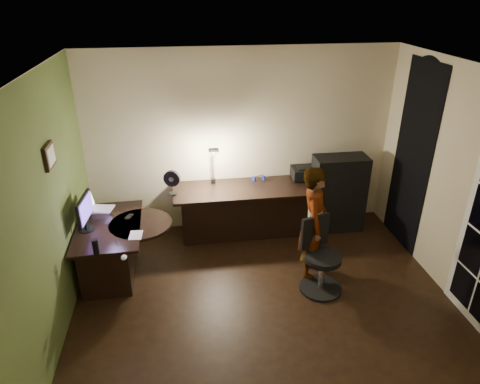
{
  "coord_description": "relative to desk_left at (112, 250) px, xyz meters",
  "views": [
    {
      "loc": [
        -0.86,
        -3.89,
        3.44
      ],
      "look_at": [
        -0.15,
        1.05,
        1.0
      ],
      "focal_mm": 32.0,
      "sensor_mm": 36.0,
      "label": 1
    }
  ],
  "objects": [
    {
      "name": "floor",
      "position": [
        1.83,
        -0.89,
        -0.37
      ],
      "size": [
        4.5,
        4.0,
        0.01
      ],
      "primitive_type": "cube",
      "color": "black",
      "rests_on": "ground"
    },
    {
      "name": "ceiling",
      "position": [
        1.83,
        -0.89,
        2.34
      ],
      "size": [
        4.5,
        4.0,
        0.01
      ],
      "primitive_type": "cube",
      "color": "silver",
      "rests_on": "floor"
    },
    {
      "name": "wall_back",
      "position": [
        1.83,
        1.12,
        0.98
      ],
      "size": [
        4.5,
        0.01,
        2.7
      ],
      "primitive_type": "cube",
      "color": "beige",
      "rests_on": "floor"
    },
    {
      "name": "wall_front",
      "position": [
        1.83,
        -2.89,
        0.98
      ],
      "size": [
        4.5,
        0.01,
        2.7
      ],
      "primitive_type": "cube",
      "color": "beige",
      "rests_on": "floor"
    },
    {
      "name": "wall_left",
      "position": [
        -0.43,
        -0.89,
        0.98
      ],
      "size": [
        0.01,
        4.0,
        2.7
      ],
      "primitive_type": "cube",
      "color": "beige",
      "rests_on": "floor"
    },
    {
      "name": "wall_right",
      "position": [
        4.08,
        -0.89,
        0.98
      ],
      "size": [
        0.01,
        4.0,
        2.7
      ],
      "primitive_type": "cube",
      "color": "beige",
      "rests_on": "floor"
    },
    {
      "name": "green_wall_overlay",
      "position": [
        -0.41,
        -0.89,
        0.98
      ],
      "size": [
        0.0,
        4.0,
        2.7
      ],
      "primitive_type": "cube",
      "color": "#485C29",
      "rests_on": "floor"
    },
    {
      "name": "arched_doorway",
      "position": [
        4.07,
        0.26,
        0.93
      ],
      "size": [
        0.01,
        0.9,
        2.6
      ],
      "primitive_type": "cube",
      "color": "black",
      "rests_on": "floor"
    },
    {
      "name": "framed_picture",
      "position": [
        -0.39,
        -0.44,
        1.48
      ],
      "size": [
        0.04,
        0.3,
        0.25
      ],
      "primitive_type": "cube",
      "color": "black",
      "rests_on": "wall_left"
    },
    {
      "name": "desk_left",
      "position": [
        0.0,
        0.0,
        0.0
      ],
      "size": [
        0.82,
        1.29,
        0.73
      ],
      "primitive_type": "cube",
      "rotation": [
        0.0,
        0.0,
        0.03
      ],
      "color": "black",
      "rests_on": "floor"
    },
    {
      "name": "desk_right",
      "position": [
        1.84,
        0.73,
        0.02
      ],
      "size": [
        2.08,
        0.73,
        0.78
      ],
      "primitive_type": "cube",
      "rotation": [
        0.0,
        0.0,
        -0.0
      ],
      "color": "black",
      "rests_on": "floor"
    },
    {
      "name": "cabinet",
      "position": [
        3.26,
        0.74,
        0.22
      ],
      "size": [
        0.79,
        0.4,
        1.18
      ],
      "primitive_type": "cube",
      "rotation": [
        0.0,
        0.0,
        -0.01
      ],
      "color": "black",
      "rests_on": "floor"
    },
    {
      "name": "laptop_stand",
      "position": [
        -0.11,
        0.26,
        0.41
      ],
      "size": [
        0.27,
        0.24,
        0.1
      ],
      "primitive_type": "cube",
      "rotation": [
        0.0,
        0.0,
        0.16
      ],
      "color": "silver",
      "rests_on": "desk_left"
    },
    {
      "name": "laptop",
      "position": [
        -0.11,
        0.26,
        0.57
      ],
      "size": [
        0.37,
        0.35,
        0.22
      ],
      "primitive_type": "cube",
      "rotation": [
        0.0,
        0.0,
        -0.2
      ],
      "color": "silver",
      "rests_on": "laptop_stand"
    },
    {
      "name": "monitor",
      "position": [
        -0.25,
        -0.06,
        0.52
      ],
      "size": [
        0.15,
        0.5,
        0.33
      ],
      "primitive_type": "cube",
      "rotation": [
        0.0,
        0.0,
        -0.1
      ],
      "color": "black",
      "rests_on": "desk_left"
    },
    {
      "name": "mouse",
      "position": [
        0.26,
        -0.75,
        0.38
      ],
      "size": [
        0.09,
        0.11,
        0.04
      ],
      "primitive_type": "ellipsoid",
      "rotation": [
        0.0,
        0.0,
        -0.26
      ],
      "color": "silver",
      "rests_on": "desk_left"
    },
    {
      "name": "phone",
      "position": [
        0.24,
        0.2,
        0.36
      ],
      "size": [
        0.12,
        0.15,
        0.01
      ],
      "primitive_type": "cube",
      "rotation": [
        0.0,
        0.0,
        -0.39
      ],
      "color": "black",
      "rests_on": "desk_left"
    },
    {
      "name": "pen",
      "position": [
        0.14,
        -0.41,
        0.36
      ],
      "size": [
        0.06,
        0.14,
        0.01
      ],
      "primitive_type": "cube",
      "rotation": [
        0.0,
        0.0,
        0.32
      ],
      "color": "black",
      "rests_on": "desk_left"
    },
    {
      "name": "speaker",
      "position": [
        -0.05,
        -0.61,
        0.45
      ],
      "size": [
        0.09,
        0.09,
        0.18
      ],
      "primitive_type": "cylinder",
      "rotation": [
        0.0,
        0.0,
        -0.29
      ],
      "color": "black",
      "rests_on": "desk_left"
    },
    {
      "name": "notepad",
      "position": [
        0.36,
        -0.28,
        0.36
      ],
      "size": [
        0.16,
        0.22,
        0.01
      ],
      "primitive_type": "cube",
      "rotation": [
        0.0,
        0.0,
        -0.06
      ],
      "color": "silver",
      "rests_on": "desk_left"
    },
    {
      "name": "desk_fan",
      "position": [
        0.8,
        0.65,
        0.61
      ],
      "size": [
        0.25,
        0.18,
        0.35
      ],
      "primitive_type": "cube",
      "rotation": [
        0.0,
        0.0,
        -0.28
      ],
      "color": "black",
      "rests_on": "desk_right"
    },
    {
      "name": "headphones",
      "position": [
        2.07,
        0.92,
        0.47
      ],
      "size": [
        0.2,
        0.15,
        0.09
      ],
      "primitive_type": "cube",
      "rotation": [
        0.0,
        0.0,
        0.42
      ],
      "color": "navy",
      "rests_on": "desk_right"
    },
    {
      "name": "printer",
      "position": [
        2.78,
        0.92,
        0.52
      ],
      "size": [
        0.42,
        0.33,
        0.18
      ],
      "primitive_type": "cube",
      "rotation": [
        0.0,
        0.0,
        -0.03
      ],
      "color": "black",
      "rests_on": "desk_right"
    },
    {
      "name": "desk_lamp",
      "position": [
        1.39,
        0.94,
        0.75
      ],
      "size": [
        0.21,
        0.32,
        0.65
      ],
      "primitive_type": "cube",
      "rotation": [
        0.0,
        0.0,
        0.21
      ],
      "color": "black",
      "rests_on": "desk_right"
    },
    {
      "name": "office_chair",
      "position": [
        2.57,
        -0.69,
        0.1
      ],
      "size": [
        0.66,
        0.66,
        0.93
      ],
      "primitive_type": "cube",
      "rotation": [
        0.0,
        0.0,
        0.32
      ],
      "color": "black",
      "rests_on": "floor"
    },
    {
      "name": "person",
      "position": [
        2.54,
        -0.34,
        0.39
      ],
      "size": [
        0.5,
        0.62,
        1.51
      ],
      "primitive_type": "imported",
      "rotation": [
        0.0,
        0.0,
        1.27
      ],
      "color": "#D8A88C",
      "rests_on": "floor"
    }
  ]
}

